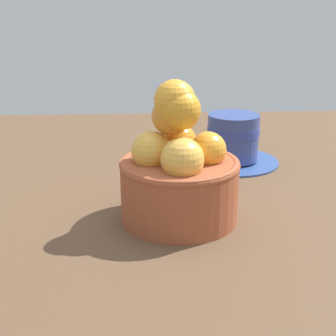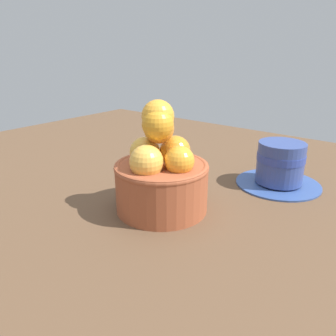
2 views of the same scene
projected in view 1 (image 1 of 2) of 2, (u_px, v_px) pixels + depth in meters
ground_plane at (179, 233)px, 56.43cm from camera, size 135.58×112.07×3.89cm
terracotta_bowl at (179, 171)px, 53.80cm from camera, size 13.82×13.82×16.41cm
coffee_cup at (233, 140)px, 74.16cm from camera, size 14.69×14.69×7.77cm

